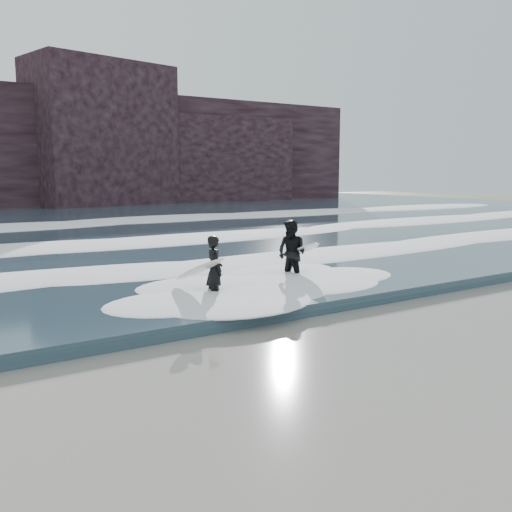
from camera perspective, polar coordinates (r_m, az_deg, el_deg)
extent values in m
plane|color=olive|center=(10.49, 15.49, -9.52)|extent=(120.00, 120.00, 0.00)
cube|color=#29404E|center=(36.43, -21.24, 3.11)|extent=(90.00, 52.00, 0.30)
ellipsoid|color=white|center=(17.48, -7.18, -0.76)|extent=(60.00, 3.20, 0.20)
ellipsoid|color=white|center=(23.91, -14.62, 1.55)|extent=(60.00, 4.00, 0.24)
ellipsoid|color=white|center=(32.52, -19.77, 3.14)|extent=(60.00, 4.80, 0.30)
imported|color=black|center=(13.80, -4.16, -1.37)|extent=(0.49, 0.66, 1.66)
ellipsoid|color=silver|center=(13.65, -5.73, -1.36)|extent=(0.77, 1.97, 0.86)
imported|color=black|center=(15.97, 3.59, 0.30)|extent=(0.93, 1.06, 1.84)
ellipsoid|color=white|center=(16.21, 4.78, 0.65)|extent=(0.99, 1.94, 0.69)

